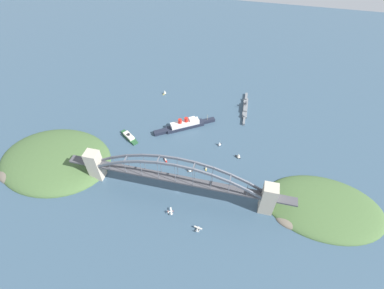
{
  "coord_description": "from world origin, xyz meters",
  "views": [
    {
      "loc": [
        65.67,
        -196.5,
        300.13
      ],
      "look_at": [
        0.0,
        78.68,
        8.0
      ],
      "focal_mm": 26.25,
      "sensor_mm": 36.0,
      "label": 1
    }
  ],
  "objects_px": {
    "small_boat_0": "(165,159)",
    "small_boat_2": "(190,169)",
    "seaplane_second_in_formation": "(198,229)",
    "small_boat_1": "(206,168)",
    "ocean_liner": "(185,125)",
    "seaplane_taxiing_near_bridge": "(171,212)",
    "harbor_ferry_steamer": "(129,137)",
    "naval_cruiser": "(245,107)",
    "harbor_arch_bridge": "(177,180)",
    "small_boat_4": "(239,156)",
    "small_boat_3": "(165,92)",
    "small_boat_5": "(220,144)"
  },
  "relations": [
    {
      "from": "seaplane_second_in_formation",
      "to": "seaplane_taxiing_near_bridge",
      "type": "bearing_deg",
      "value": 159.4
    },
    {
      "from": "harbor_arch_bridge",
      "to": "small_boat_2",
      "type": "bearing_deg",
      "value": 79.07
    },
    {
      "from": "small_boat_0",
      "to": "small_boat_2",
      "type": "distance_m",
      "value": 40.12
    },
    {
      "from": "small_boat_3",
      "to": "small_boat_5",
      "type": "bearing_deg",
      "value": -41.7
    },
    {
      "from": "small_boat_0",
      "to": "naval_cruiser",
      "type": "bearing_deg",
      "value": 55.4
    },
    {
      "from": "ocean_liner",
      "to": "small_boat_5",
      "type": "distance_m",
      "value": 65.13
    },
    {
      "from": "small_boat_1",
      "to": "small_boat_4",
      "type": "bearing_deg",
      "value": 37.5
    },
    {
      "from": "ocean_liner",
      "to": "seaplane_taxiing_near_bridge",
      "type": "bearing_deg",
      "value": -81.86
    },
    {
      "from": "small_boat_1",
      "to": "naval_cruiser",
      "type": "bearing_deg",
      "value": 75.04
    },
    {
      "from": "naval_cruiser",
      "to": "seaplane_second_in_formation",
      "type": "distance_m",
      "value": 236.2
    },
    {
      "from": "small_boat_0",
      "to": "small_boat_5",
      "type": "distance_m",
      "value": 83.5
    },
    {
      "from": "small_boat_3",
      "to": "naval_cruiser",
      "type": "bearing_deg",
      "value": -3.7
    },
    {
      "from": "small_boat_1",
      "to": "small_boat_3",
      "type": "height_order",
      "value": "small_boat_3"
    },
    {
      "from": "seaplane_second_in_formation",
      "to": "small_boat_1",
      "type": "distance_m",
      "value": 90.67
    },
    {
      "from": "harbor_ferry_steamer",
      "to": "small_boat_1",
      "type": "relative_size",
      "value": 3.96
    },
    {
      "from": "small_boat_3",
      "to": "small_boat_2",
      "type": "bearing_deg",
      "value": -62.05
    },
    {
      "from": "ocean_liner",
      "to": "small_boat_3",
      "type": "distance_m",
      "value": 97.61
    },
    {
      "from": "ocean_liner",
      "to": "small_boat_3",
      "type": "height_order",
      "value": "ocean_liner"
    },
    {
      "from": "seaplane_taxiing_near_bridge",
      "to": "small_boat_1",
      "type": "height_order",
      "value": "seaplane_taxiing_near_bridge"
    },
    {
      "from": "small_boat_0",
      "to": "small_boat_2",
      "type": "xyz_separation_m",
      "value": [
        38.29,
        -11.65,
        2.8
      ]
    },
    {
      "from": "seaplane_second_in_formation",
      "to": "small_boat_0",
      "type": "bearing_deg",
      "value": 126.15
    },
    {
      "from": "seaplane_taxiing_near_bridge",
      "to": "small_boat_3",
      "type": "distance_m",
      "value": 243.25
    },
    {
      "from": "ocean_liner",
      "to": "small_boat_0",
      "type": "xyz_separation_m",
      "value": [
        -9.64,
        -72.07,
        -4.71
      ]
    },
    {
      "from": "harbor_ferry_steamer",
      "to": "small_boat_4",
      "type": "distance_m",
      "value": 166.53
    },
    {
      "from": "ocean_liner",
      "to": "small_boat_4",
      "type": "xyz_separation_m",
      "value": [
        90.08,
        -43.5,
        -1.73
      ]
    },
    {
      "from": "ocean_liner",
      "to": "harbor_ferry_steamer",
      "type": "distance_m",
      "value": 87.43
    },
    {
      "from": "naval_cruiser",
      "to": "harbor_ferry_steamer",
      "type": "height_order",
      "value": "naval_cruiser"
    },
    {
      "from": "seaplane_second_in_formation",
      "to": "small_boat_1",
      "type": "bearing_deg",
      "value": 95.52
    },
    {
      "from": "small_boat_0",
      "to": "small_boat_4",
      "type": "bearing_deg",
      "value": 15.99
    },
    {
      "from": "naval_cruiser",
      "to": "small_boat_3",
      "type": "height_order",
      "value": "naval_cruiser"
    },
    {
      "from": "small_boat_1",
      "to": "small_boat_3",
      "type": "xyz_separation_m",
      "value": [
        -107.03,
        153.47,
        3.02
      ]
    },
    {
      "from": "ocean_liner",
      "to": "small_boat_2",
      "type": "height_order",
      "value": "ocean_liner"
    },
    {
      "from": "seaplane_taxiing_near_bridge",
      "to": "seaplane_second_in_formation",
      "type": "height_order",
      "value": "seaplane_taxiing_near_bridge"
    },
    {
      "from": "small_boat_0",
      "to": "small_boat_3",
      "type": "height_order",
      "value": "small_boat_3"
    },
    {
      "from": "harbor_ferry_steamer",
      "to": "seaplane_taxiing_near_bridge",
      "type": "height_order",
      "value": "harbor_ferry_steamer"
    },
    {
      "from": "ocean_liner",
      "to": "harbor_ferry_steamer",
      "type": "height_order",
      "value": "ocean_liner"
    },
    {
      "from": "seaplane_second_in_formation",
      "to": "small_boat_0",
      "type": "xyz_separation_m",
      "value": [
        -67.82,
        92.85,
        -0.98
      ]
    },
    {
      "from": "small_boat_1",
      "to": "small_boat_0",
      "type": "bearing_deg",
      "value": 177.47
    },
    {
      "from": "harbor_arch_bridge",
      "to": "ocean_liner",
      "type": "distance_m",
      "value": 123.6
    },
    {
      "from": "seaplane_taxiing_near_bridge",
      "to": "harbor_arch_bridge",
      "type": "bearing_deg",
      "value": 90.0
    },
    {
      "from": "seaplane_second_in_formation",
      "to": "small_boat_2",
      "type": "height_order",
      "value": "small_boat_2"
    },
    {
      "from": "seaplane_second_in_formation",
      "to": "small_boat_0",
      "type": "height_order",
      "value": "seaplane_second_in_formation"
    },
    {
      "from": "harbor_ferry_steamer",
      "to": "naval_cruiser",
      "type": "bearing_deg",
      "value": 34.2
    },
    {
      "from": "harbor_ferry_steamer",
      "to": "small_boat_5",
      "type": "relative_size",
      "value": 4.52
    },
    {
      "from": "small_boat_2",
      "to": "small_boat_0",
      "type": "bearing_deg",
      "value": 163.08
    },
    {
      "from": "ocean_liner",
      "to": "small_boat_3",
      "type": "xyz_separation_m",
      "value": [
        -57.58,
        78.79,
        -1.77
      ]
    },
    {
      "from": "ocean_liner",
      "to": "small_boat_0",
      "type": "relative_size",
      "value": 7.83
    },
    {
      "from": "harbor_arch_bridge",
      "to": "small_boat_4",
      "type": "height_order",
      "value": "harbor_arch_bridge"
    },
    {
      "from": "small_boat_1",
      "to": "seaplane_second_in_formation",
      "type": "bearing_deg",
      "value": -84.48
    },
    {
      "from": "seaplane_second_in_formation",
      "to": "naval_cruiser",
      "type": "bearing_deg",
      "value": 82.76
    }
  ]
}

